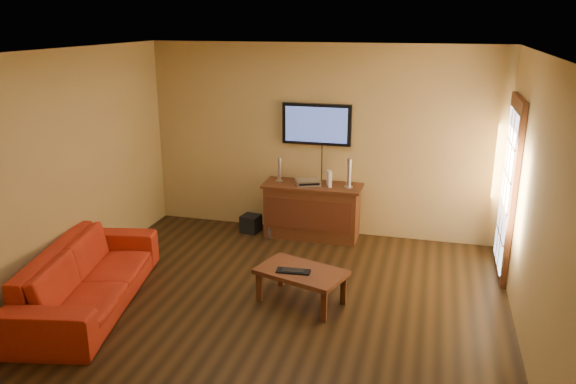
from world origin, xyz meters
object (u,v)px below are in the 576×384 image
(speaker_left, at_px, (280,171))
(speaker_right, at_px, (349,174))
(bottle, at_px, (269,234))
(keyboard, at_px, (293,271))
(av_receiver, at_px, (308,182))
(coffee_table, at_px, (301,275))
(television, at_px, (317,124))
(media_console, at_px, (312,210))
(subwoofer, at_px, (251,223))
(sofa, at_px, (88,267))
(game_console, at_px, (329,179))

(speaker_left, relative_size, speaker_right, 0.85)
(bottle, bearing_deg, keyboard, -65.26)
(av_receiver, distance_m, bottle, 0.92)
(keyboard, bearing_deg, coffee_table, 41.40)
(speaker_left, height_order, keyboard, speaker_left)
(television, distance_m, coffee_table, 2.53)
(media_console, bearing_deg, bottle, -153.04)
(speaker_right, bearing_deg, subwoofer, -178.26)
(television, relative_size, sofa, 0.43)
(media_console, xyz_separation_m, keyboard, (0.24, -2.02, 0.01))
(television, xyz_separation_m, bottle, (-0.56, -0.51, -1.51))
(coffee_table, xyz_separation_m, av_receiver, (-0.37, 1.93, 0.48))
(av_receiver, bearing_deg, game_console, -22.36)
(sofa, relative_size, game_console, 10.42)
(speaker_right, relative_size, av_receiver, 1.20)
(media_console, distance_m, coffee_table, 1.98)
(media_console, xyz_separation_m, coffee_table, (0.31, -1.95, -0.06))
(television, relative_size, coffee_table, 0.92)
(coffee_table, bearing_deg, keyboard, -138.60)
(speaker_right, bearing_deg, av_receiver, -177.76)
(av_receiver, height_order, subwoofer, av_receiver)
(coffee_table, bearing_deg, sofa, -164.07)
(speaker_right, xyz_separation_m, subwoofer, (-1.42, -0.04, -0.84))
(speaker_right, height_order, subwoofer, speaker_right)
(television, xyz_separation_m, sofa, (-1.91, -2.81, -1.15))
(av_receiver, relative_size, subwoofer, 1.33)
(coffee_table, xyz_separation_m, sofa, (-2.22, -0.63, 0.11))
(media_console, height_order, game_console, game_console)
(speaker_right, bearing_deg, bottle, -165.45)
(speaker_left, bearing_deg, television, 20.58)
(game_console, bearing_deg, coffee_table, -110.33)
(sofa, height_order, subwoofer, sofa)
(television, xyz_separation_m, av_receiver, (-0.06, -0.25, -0.78))
(sofa, bearing_deg, av_receiver, -47.52)
(coffee_table, bearing_deg, speaker_left, 111.96)
(coffee_table, bearing_deg, av_receiver, 100.99)
(speaker_left, relative_size, bottle, 1.90)
(subwoofer, bearing_deg, television, 26.89)
(television, bearing_deg, sofa, -124.16)
(keyboard, bearing_deg, speaker_right, 82.26)
(speaker_right, xyz_separation_m, bottle, (-1.07, -0.28, -0.88))
(coffee_table, bearing_deg, media_console, 99.12)
(bottle, bearing_deg, game_console, 18.08)
(media_console, xyz_separation_m, television, (-0.00, 0.22, 1.20))
(coffee_table, distance_m, speaker_right, 2.06)
(television, xyz_separation_m, coffee_table, (0.31, -2.18, -1.26))
(media_console, relative_size, sofa, 0.61)
(game_console, bearing_deg, bottle, 175.63)
(sofa, height_order, keyboard, sofa)
(subwoofer, xyz_separation_m, bottle, (0.35, -0.24, -0.04))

